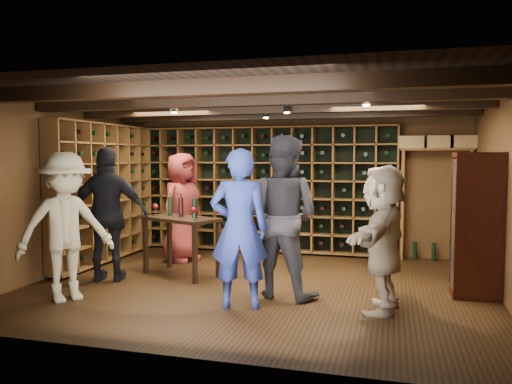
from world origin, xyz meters
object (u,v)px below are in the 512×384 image
(display_cabinet, at_px, (476,228))
(man_blue_shirt, at_px, (239,229))
(man_grey_suit, at_px, (282,217))
(guest_khaki, at_px, (65,227))
(tasting_table, at_px, (181,224))
(guest_red_floral, at_px, (182,207))
(guest_woman_black, at_px, (108,214))
(guest_beige, at_px, (383,238))

(display_cabinet, bearing_deg, man_blue_shirt, -155.89)
(display_cabinet, height_order, man_grey_suit, man_grey_suit)
(man_grey_suit, relative_size, guest_khaki, 1.11)
(tasting_table, bearing_deg, man_blue_shirt, -21.74)
(display_cabinet, xyz_separation_m, tasting_table, (-3.96, 0.08, -0.10))
(guest_red_floral, height_order, tasting_table, guest_red_floral)
(man_grey_suit, distance_m, guest_woman_black, 2.49)
(display_cabinet, relative_size, man_blue_shirt, 0.96)
(guest_woman_black, height_order, guest_khaki, guest_woman_black)
(man_blue_shirt, relative_size, guest_woman_black, 0.98)
(display_cabinet, xyz_separation_m, man_grey_suit, (-2.30, -0.61, 0.14))
(man_grey_suit, xyz_separation_m, guest_woman_black, (-2.49, 0.12, -0.06))
(guest_red_floral, distance_m, guest_beige, 3.77)
(guest_red_floral, bearing_deg, guest_beige, -103.55)
(display_cabinet, bearing_deg, guest_woman_black, -174.18)
(man_blue_shirt, height_order, man_grey_suit, man_grey_suit)
(guest_beige, bearing_deg, guest_red_floral, -110.92)
(guest_red_floral, height_order, guest_woman_black, guest_woman_black)
(guest_red_floral, height_order, guest_khaki, guest_red_floral)
(display_cabinet, height_order, man_blue_shirt, man_blue_shirt)
(guest_red_floral, xyz_separation_m, guest_woman_black, (-0.44, -1.50, 0.04))
(display_cabinet, bearing_deg, guest_khaki, -162.82)
(man_grey_suit, distance_m, tasting_table, 1.81)
(man_blue_shirt, height_order, guest_beige, man_blue_shirt)
(guest_woman_black, distance_m, tasting_table, 1.02)
(man_grey_suit, relative_size, guest_red_floral, 1.11)
(display_cabinet, height_order, guest_beige, display_cabinet)
(guest_woman_black, relative_size, guest_beige, 1.14)
(display_cabinet, height_order, guest_woman_black, guest_woman_black)
(man_grey_suit, bearing_deg, display_cabinet, -151.69)
(tasting_table, bearing_deg, guest_woman_black, -122.88)
(guest_red_floral, distance_m, guest_khaki, 2.51)
(tasting_table, bearing_deg, man_grey_suit, 0.52)
(tasting_table, bearing_deg, guest_khaki, -94.45)
(display_cabinet, relative_size, guest_red_floral, 0.98)
(man_blue_shirt, relative_size, guest_beige, 1.11)
(guest_woman_black, bearing_deg, man_blue_shirt, 147.33)
(man_grey_suit, relative_size, guest_beige, 1.21)
(guest_woman_black, relative_size, guest_khaki, 1.05)
(guest_woman_black, bearing_deg, guest_beige, 159.53)
(guest_woman_black, xyz_separation_m, guest_beige, (3.70, -0.41, -0.11))
(guest_red_floral, xyz_separation_m, tasting_table, (0.39, -0.93, -0.14))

